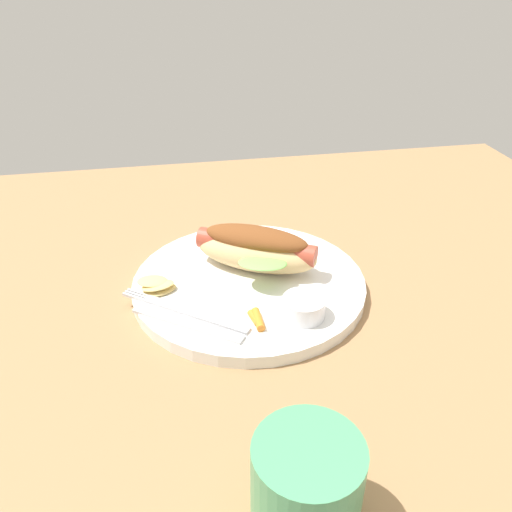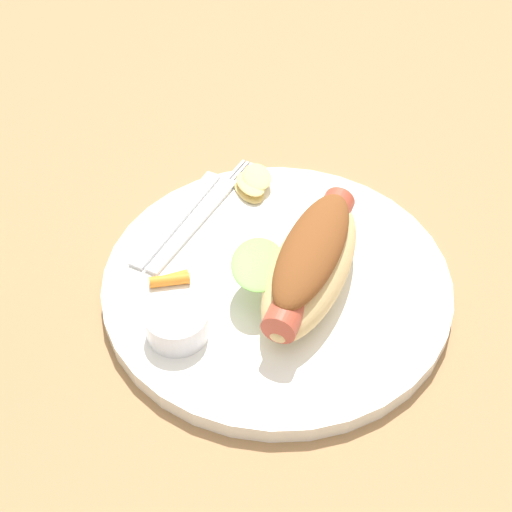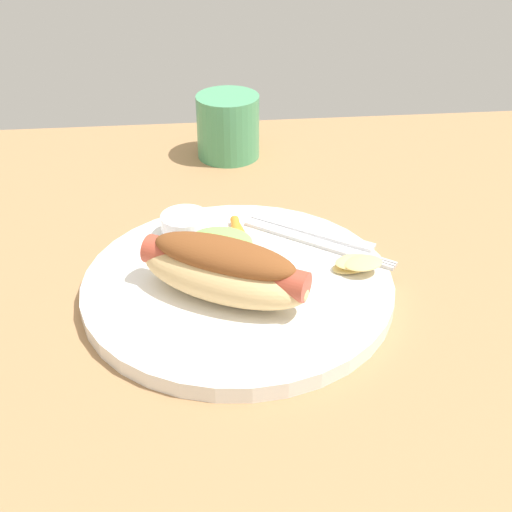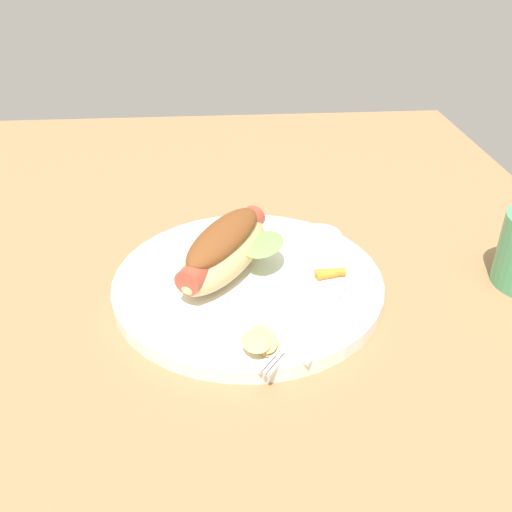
{
  "view_description": "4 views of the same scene",
  "coord_description": "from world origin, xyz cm",
  "px_view_note": "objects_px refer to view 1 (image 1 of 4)",
  "views": [
    {
      "loc": [
        -10.53,
        -55.64,
        38.14
      ],
      "look_at": [
        -0.51,
        -1.65,
        5.03
      ],
      "focal_mm": 36.42,
      "sensor_mm": 36.0,
      "label": 1
    },
    {
      "loc": [
        39.34,
        -9.04,
        46.73
      ],
      "look_at": [
        -0.97,
        -3.26,
        4.85
      ],
      "focal_mm": 50.92,
      "sensor_mm": 36.0,
      "label": 2
    },
    {
      "loc": [
        2.21,
        52.2,
        38.95
      ],
      "look_at": [
        -3.0,
        -0.15,
        4.97
      ],
      "focal_mm": 48.51,
      "sensor_mm": 36.0,
      "label": 3
    },
    {
      "loc": [
        -52.26,
        1.61,
        36.09
      ],
      "look_at": [
        -0.44,
        -2.37,
        3.7
      ],
      "focal_mm": 39.43,
      "sensor_mm": 36.0,
      "label": 4
    }
  ],
  "objects_px": {
    "fork": "(186,311)",
    "drinking_cup": "(306,487)",
    "hot_dog": "(256,248)",
    "carrot_garnish": "(257,319)",
    "plate": "(249,284)",
    "sauce_ramekin": "(304,307)",
    "chips_pile": "(157,286)",
    "knife": "(187,323)"
  },
  "relations": [
    {
      "from": "drinking_cup",
      "to": "plate",
      "type": "bearing_deg",
      "value": 87.82
    },
    {
      "from": "chips_pile",
      "to": "drinking_cup",
      "type": "distance_m",
      "value": 0.33
    },
    {
      "from": "chips_pile",
      "to": "sauce_ramekin",
      "type": "bearing_deg",
      "value": -26.52
    },
    {
      "from": "hot_dog",
      "to": "drinking_cup",
      "type": "height_order",
      "value": "drinking_cup"
    },
    {
      "from": "plate",
      "to": "sauce_ramekin",
      "type": "xyz_separation_m",
      "value": [
        0.05,
        -0.09,
        0.02
      ]
    },
    {
      "from": "plate",
      "to": "drinking_cup",
      "type": "bearing_deg",
      "value": -92.18
    },
    {
      "from": "carrot_garnish",
      "to": "drinking_cup",
      "type": "height_order",
      "value": "drinking_cup"
    },
    {
      "from": "fork",
      "to": "drinking_cup",
      "type": "bearing_deg",
      "value": 142.23
    },
    {
      "from": "hot_dog",
      "to": "knife",
      "type": "relative_size",
      "value": 1.23
    },
    {
      "from": "plate",
      "to": "hot_dog",
      "type": "distance_m",
      "value": 0.05
    },
    {
      "from": "knife",
      "to": "chips_pile",
      "type": "height_order",
      "value": "chips_pile"
    },
    {
      "from": "plate",
      "to": "fork",
      "type": "distance_m",
      "value": 0.1
    },
    {
      "from": "hot_dog",
      "to": "sauce_ramekin",
      "type": "bearing_deg",
      "value": 136.57
    },
    {
      "from": "sauce_ramekin",
      "to": "hot_dog",
      "type": "bearing_deg",
      "value": 107.0
    },
    {
      "from": "plate",
      "to": "knife",
      "type": "relative_size",
      "value": 2.12
    },
    {
      "from": "hot_dog",
      "to": "sauce_ramekin",
      "type": "height_order",
      "value": "hot_dog"
    },
    {
      "from": "knife",
      "to": "drinking_cup",
      "type": "distance_m",
      "value": 0.25
    },
    {
      "from": "chips_pile",
      "to": "carrot_garnish",
      "type": "relative_size",
      "value": 1.51
    },
    {
      "from": "hot_dog",
      "to": "knife",
      "type": "height_order",
      "value": "hot_dog"
    },
    {
      "from": "chips_pile",
      "to": "carrot_garnish",
      "type": "bearing_deg",
      "value": -37.37
    },
    {
      "from": "chips_pile",
      "to": "fork",
      "type": "bearing_deg",
      "value": -57.96
    },
    {
      "from": "hot_dog",
      "to": "drinking_cup",
      "type": "relative_size",
      "value": 2.06
    },
    {
      "from": "sauce_ramekin",
      "to": "chips_pile",
      "type": "relative_size",
      "value": 0.97
    },
    {
      "from": "sauce_ramekin",
      "to": "chips_pile",
      "type": "distance_m",
      "value": 0.18
    },
    {
      "from": "sauce_ramekin",
      "to": "drinking_cup",
      "type": "height_order",
      "value": "drinking_cup"
    },
    {
      "from": "hot_dog",
      "to": "sauce_ramekin",
      "type": "distance_m",
      "value": 0.12
    },
    {
      "from": "drinking_cup",
      "to": "sauce_ramekin",
      "type": "bearing_deg",
      "value": 75.3
    },
    {
      "from": "plate",
      "to": "carrot_garnish",
      "type": "xyz_separation_m",
      "value": [
        -0.01,
        -0.09,
        0.01
      ]
    },
    {
      "from": "plate",
      "to": "sauce_ramekin",
      "type": "bearing_deg",
      "value": -60.92
    },
    {
      "from": "plate",
      "to": "fork",
      "type": "xyz_separation_m",
      "value": [
        -0.08,
        -0.06,
        0.01
      ]
    },
    {
      "from": "hot_dog",
      "to": "carrot_garnish",
      "type": "bearing_deg",
      "value": 109.28
    },
    {
      "from": "hot_dog",
      "to": "sauce_ramekin",
      "type": "xyz_separation_m",
      "value": [
        0.03,
        -0.11,
        -0.02
      ]
    },
    {
      "from": "knife",
      "to": "drinking_cup",
      "type": "relative_size",
      "value": 1.68
    },
    {
      "from": "drinking_cup",
      "to": "carrot_garnish",
      "type": "bearing_deg",
      "value": 88.54
    },
    {
      "from": "plate",
      "to": "knife",
      "type": "height_order",
      "value": "knife"
    },
    {
      "from": "fork",
      "to": "chips_pile",
      "type": "distance_m",
      "value": 0.06
    },
    {
      "from": "hot_dog",
      "to": "chips_pile",
      "type": "height_order",
      "value": "hot_dog"
    },
    {
      "from": "fork",
      "to": "chips_pile",
      "type": "bearing_deg",
      "value": -21.08
    },
    {
      "from": "plate",
      "to": "sauce_ramekin",
      "type": "relative_size",
      "value": 5.98
    },
    {
      "from": "fork",
      "to": "knife",
      "type": "xyz_separation_m",
      "value": [
        -0.0,
        -0.02,
        -0.0
      ]
    },
    {
      "from": "hot_dog",
      "to": "chips_pile",
      "type": "xyz_separation_m",
      "value": [
        -0.13,
        -0.03,
        -0.02
      ]
    },
    {
      "from": "plate",
      "to": "drinking_cup",
      "type": "distance_m",
      "value": 0.32
    }
  ]
}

